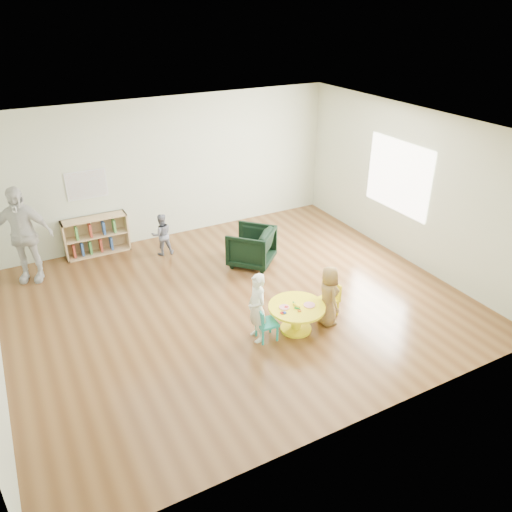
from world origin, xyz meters
The scene contains 11 objects.
room centered at (0.01, 0.00, 1.89)m, with size 7.10×7.00×2.80m.
activity_table centered at (0.44, -1.11, 0.29)m, with size 0.84×0.84×0.46m.
kid_chair_left centered at (-0.09, -1.08, 0.29)m, with size 0.30×0.30×0.53m.
kid_chair_right centered at (1.14, -0.98, 0.28)m, with size 0.32×0.32×0.53m.
bookshelf centered at (-1.61, 2.86, 0.37)m, with size 1.20×0.30×0.75m.
alphabet_poster centered at (-1.60, 2.98, 1.35)m, with size 0.74×0.01×0.54m.
armchair centered at (0.82, 1.05, 0.35)m, with size 0.75×0.78×0.71m, color black.
child_left centered at (-0.17, -1.02, 0.53)m, with size 0.39×0.25×1.06m, color white.
child_right centered at (0.96, -1.16, 0.48)m, with size 0.47×0.30×0.95m, color gold.
toddler centered at (-0.50, 2.21, 0.41)m, with size 0.40×0.31×0.83m, color #171F3A.
adult_caretaker centered at (-2.86, 2.38, 0.86)m, with size 1.01×0.42×1.72m, color silver.
Camera 1 is at (-2.97, -6.22, 4.45)m, focal length 35.00 mm.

